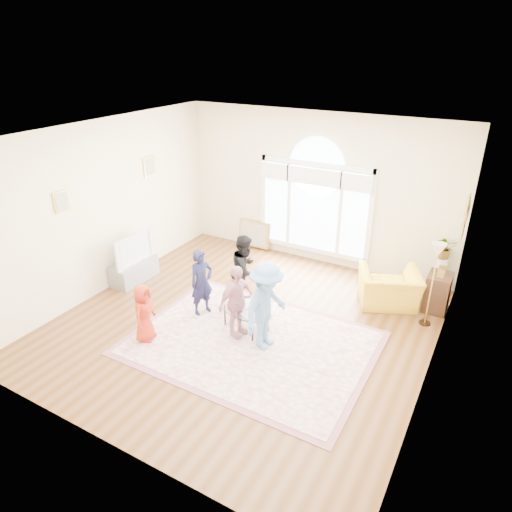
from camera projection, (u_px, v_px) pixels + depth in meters
The scene contains 18 objects.
ground at pixel (243, 324), 7.86m from camera, with size 6.00×6.00×0.00m, color #533012.
room_shell at pixel (313, 193), 9.41m from camera, with size 6.00×6.00×6.00m.
area_rug at pixel (251, 343), 7.36m from camera, with size 3.60×2.60×0.02m, color beige.
rug_border at pixel (251, 343), 7.37m from camera, with size 3.80×2.80×0.01m, color #985962.
tv_console at pixel (134, 271), 9.23m from camera, with size 0.45×1.00×0.42m, color gray.
television at pixel (132, 248), 9.00m from camera, with size 0.17×1.05×0.61m.
coffee_table at pixel (246, 309), 7.57m from camera, with size 1.16×0.89×0.54m.
armchair at pixel (389, 288), 8.32m from camera, with size 1.04×0.91×0.68m, color gold.
side_cabinet at pixel (437, 292), 8.16m from camera, with size 0.40×0.50×0.70m, color black.
floor_lamp at pixel (437, 257), 7.34m from camera, with size 0.29×0.29×1.51m.
plant_pedestal at pixel (440, 274), 8.78m from camera, with size 0.20×0.20×0.70m, color white.
potted_plant at pixel (445, 247), 8.53m from camera, with size 0.42×0.36×0.46m, color #33722D.
leaning_picture at pixel (254, 247), 10.77m from camera, with size 0.80×0.05×0.62m, color tan.
child_red at pixel (144, 313), 7.25m from camera, with size 0.48×0.31×0.98m, color #B52C18.
child_navy at pixel (202, 282), 7.93m from camera, with size 0.44×0.29×1.21m, color #17193A.
child_black at pixel (245, 270), 8.22m from camera, with size 0.65×0.50×1.33m, color black.
child_pink at pixel (236, 301), 7.30m from camera, with size 0.74×0.31×1.25m, color #D38F98.
child_blue at pixel (266, 307), 6.98m from camera, with size 0.93×0.54×1.45m, color #5886C0.
Camera 1 is at (3.43, -5.63, 4.45)m, focal length 32.00 mm.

